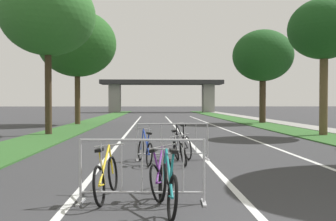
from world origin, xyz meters
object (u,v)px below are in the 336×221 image
Objects in this scene: tree_left_cypress_far at (48,16)px; crowd_barrier_second at (173,142)px; crowd_barrier_nearest at (142,172)px; bicycle_silver_3 at (179,150)px; bicycle_blue_0 at (145,150)px; bicycle_black_4 at (182,144)px; tree_right_maple_mid at (263,56)px; tree_right_pine_near at (324,30)px; tree_left_oak_near at (77,44)px; bicycle_teal_5 at (167,187)px; bicycle_purple_2 at (162,175)px; bicycle_yellow_1 at (106,177)px.

tree_left_cypress_far is 11.62m from crowd_barrier_second.
crowd_barrier_nearest is 1.26× the size of bicycle_silver_3.
bicycle_blue_0 is 1.53m from bicycle_black_4.
tree_right_maple_mid reaches higher than bicycle_blue_0.
bicycle_blue_0 is 1.00× the size of bicycle_silver_3.
tree_left_cypress_far is 1.19× the size of tree_right_pine_near.
bicycle_black_4 is at bearing -137.34° from tree_right_pine_near.
bicycle_silver_3 is at bearing -112.57° from tree_right_maple_mid.
tree_left_oak_near is 4.02× the size of crowd_barrier_second.
bicycle_black_4 is 1.02× the size of bicycle_teal_5.
crowd_barrier_second is 1.28× the size of bicycle_purple_2.
tree_left_oak_near reaches higher than bicycle_black_4.
tree_right_pine_near reaches higher than crowd_barrier_nearest.
bicycle_blue_0 is (-8.84, -19.04, -4.92)m from tree_right_maple_mid.
bicycle_blue_0 is (-8.58, -7.99, -4.82)m from tree_right_pine_near.
bicycle_purple_2 is at bearing -125.58° from tree_right_pine_near.
tree_left_cypress_far reaches higher than crowd_barrier_second.
tree_right_maple_mid is 21.56m from bicycle_blue_0.
bicycle_yellow_1 is (4.72, -21.44, -5.57)m from tree_left_oak_near.
bicycle_yellow_1 reaches higher than bicycle_purple_2.
tree_right_maple_mid is at bearing 64.43° from bicycle_teal_5.
tree_right_maple_mid is 25.13m from crowd_barrier_nearest.
tree_right_maple_mid reaches higher than bicycle_purple_2.
bicycle_yellow_1 is (-1.37, -4.19, -0.15)m from crowd_barrier_second.
tree_left_cypress_far is 12.19m from bicycle_silver_3.
bicycle_blue_0 is 1.02× the size of bicycle_purple_2.
crowd_barrier_nearest is 1.28× the size of bicycle_purple_2.
crowd_barrier_second is at bearing 80.10° from bicycle_teal_5.
tree_left_oak_near is 19.39m from bicycle_blue_0.
tree_right_maple_mid is at bearing 73.30° from bicycle_yellow_1.
tree_left_oak_near is 5.05× the size of bicycle_silver_3.
tree_right_pine_near is at bearing 54.51° from crowd_barrier_nearest.
bicycle_teal_5 is (-0.35, -4.98, -0.15)m from crowd_barrier_second.
bicycle_teal_5 is at bearing 76.74° from bicycle_silver_3.
crowd_barrier_second is (6.08, -17.25, -5.42)m from tree_left_oak_near.
tree_right_pine_near is at bearing 50.86° from bicycle_teal_5.
bicycle_yellow_1 is 1.29m from bicycle_teal_5.
tree_left_cypress_far is at bearing -63.63° from bicycle_silver_3.
bicycle_black_4 is at bearing 77.29° from bicycle_teal_5.
tree_left_oak_near reaches higher than bicycle_silver_3.
crowd_barrier_second reaches higher than bicycle_teal_5.
bicycle_purple_2 is at bearing -110.60° from tree_right_maple_mid.
tree_right_maple_mid is 25.42m from bicycle_teal_5.
bicycle_blue_0 is at bearing -137.05° from tree_right_pine_near.
tree_left_oak_near is 1.15× the size of tree_right_maple_mid.
tree_right_pine_near is at bearing -91.34° from tree_right_maple_mid.
tree_right_maple_mid is at bearing 88.66° from tree_right_pine_near.
tree_right_pine_near is at bearing -35.23° from tree_left_oak_near.
bicycle_silver_3 is (-7.93, -19.07, -4.92)m from tree_right_maple_mid.
tree_right_maple_mid is 4.31× the size of bicycle_teal_5.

